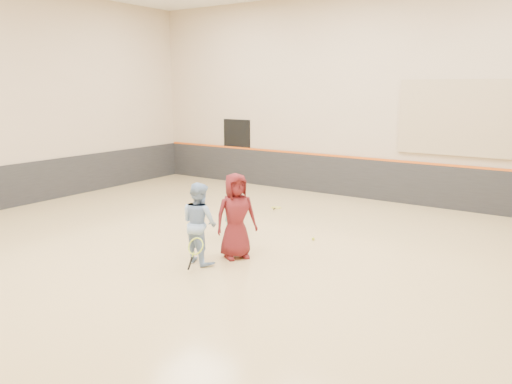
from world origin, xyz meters
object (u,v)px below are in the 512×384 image
Objects in this scene: girl at (230,208)px; young_man at (236,216)px; instructor at (199,223)px; spare_racket at (276,206)px.

girl is 1.43m from young_man.
girl is 0.78× the size of young_man.
girl is 0.84× the size of instructor.
young_man is (0.41, 0.61, 0.06)m from instructor.
instructor is at bearing -76.68° from spare_racket.
young_man reaches higher than instructor.
young_man is 2.69× the size of spare_racket.
instructor is at bearing 3.40° from girl.
spare_racket is at bearing 54.90° from young_man.
young_man is at bearing -69.24° from spare_racket.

